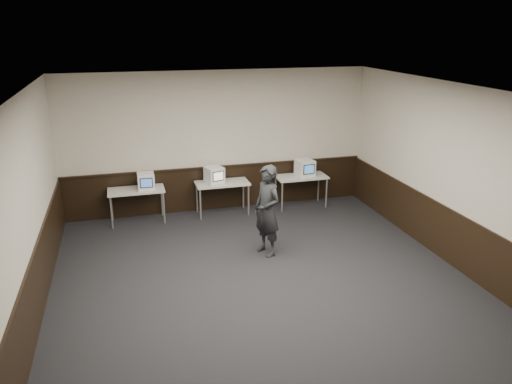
# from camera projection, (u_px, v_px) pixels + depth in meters

# --- Properties ---
(floor) EXTENTS (8.00, 8.00, 0.00)m
(floor) POSITION_uv_depth(u_px,v_px,m) (267.00, 289.00, 8.21)
(floor) COLOR black
(floor) RESTS_ON ground
(ceiling) EXTENTS (8.00, 8.00, 0.00)m
(ceiling) POSITION_uv_depth(u_px,v_px,m) (269.00, 93.00, 7.18)
(ceiling) COLOR white
(ceiling) RESTS_ON back_wall
(back_wall) EXTENTS (7.00, 0.00, 7.00)m
(back_wall) POSITION_uv_depth(u_px,v_px,m) (218.00, 142.00, 11.35)
(back_wall) COLOR beige
(back_wall) RESTS_ON ground
(front_wall) EXTENTS (7.00, 0.00, 7.00)m
(front_wall) POSITION_uv_depth(u_px,v_px,m) (409.00, 355.00, 4.04)
(front_wall) COLOR beige
(front_wall) RESTS_ON ground
(left_wall) EXTENTS (0.00, 8.00, 8.00)m
(left_wall) POSITION_uv_depth(u_px,v_px,m) (23.00, 220.00, 6.82)
(left_wall) COLOR beige
(left_wall) RESTS_ON ground
(right_wall) EXTENTS (0.00, 8.00, 8.00)m
(right_wall) POSITION_uv_depth(u_px,v_px,m) (463.00, 180.00, 8.57)
(right_wall) COLOR beige
(right_wall) RESTS_ON ground
(wainscot_back) EXTENTS (6.98, 0.04, 1.00)m
(wainscot_back) POSITION_uv_depth(u_px,v_px,m) (219.00, 188.00, 11.68)
(wainscot_back) COLOR black
(wainscot_back) RESTS_ON back_wall
(wainscot_left) EXTENTS (0.04, 7.98, 1.00)m
(wainscot_left) POSITION_uv_depth(u_px,v_px,m) (36.00, 291.00, 7.18)
(wainscot_left) COLOR black
(wainscot_left) RESTS_ON left_wall
(wainscot_right) EXTENTS (0.04, 7.98, 1.00)m
(wainscot_right) POSITION_uv_depth(u_px,v_px,m) (454.00, 239.00, 8.92)
(wainscot_right) COLOR black
(wainscot_right) RESTS_ON right_wall
(wainscot_rail) EXTENTS (6.98, 0.06, 0.04)m
(wainscot_rail) POSITION_uv_depth(u_px,v_px,m) (219.00, 167.00, 11.50)
(wainscot_rail) COLOR black
(wainscot_rail) RESTS_ON wainscot_back
(desk_left) EXTENTS (1.20, 0.60, 0.75)m
(desk_left) POSITION_uv_depth(u_px,v_px,m) (136.00, 192.00, 10.80)
(desk_left) COLOR beige
(desk_left) RESTS_ON ground
(desk_center) EXTENTS (1.20, 0.60, 0.75)m
(desk_center) POSITION_uv_depth(u_px,v_px,m) (222.00, 185.00, 11.28)
(desk_center) COLOR beige
(desk_center) RESTS_ON ground
(desk_right) EXTENTS (1.20, 0.60, 0.75)m
(desk_right) POSITION_uv_depth(u_px,v_px,m) (301.00, 179.00, 11.75)
(desk_right) COLOR beige
(desk_right) RESTS_ON ground
(emac_left) EXTENTS (0.36, 0.39, 0.36)m
(emac_left) POSITION_uv_depth(u_px,v_px,m) (146.00, 181.00, 10.74)
(emac_left) COLOR white
(emac_left) RESTS_ON desk_left
(emac_center) EXTENTS (0.46, 0.47, 0.36)m
(emac_center) POSITION_uv_depth(u_px,v_px,m) (214.00, 175.00, 11.18)
(emac_center) COLOR white
(emac_center) RESTS_ON desk_center
(emac_right) EXTENTS (0.43, 0.45, 0.38)m
(emac_right) POSITION_uv_depth(u_px,v_px,m) (305.00, 168.00, 11.69)
(emac_right) COLOR white
(emac_right) RESTS_ON desk_right
(person) EXTENTS (0.62, 0.74, 1.73)m
(person) POSITION_uv_depth(u_px,v_px,m) (267.00, 211.00, 9.23)
(person) COLOR black
(person) RESTS_ON ground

